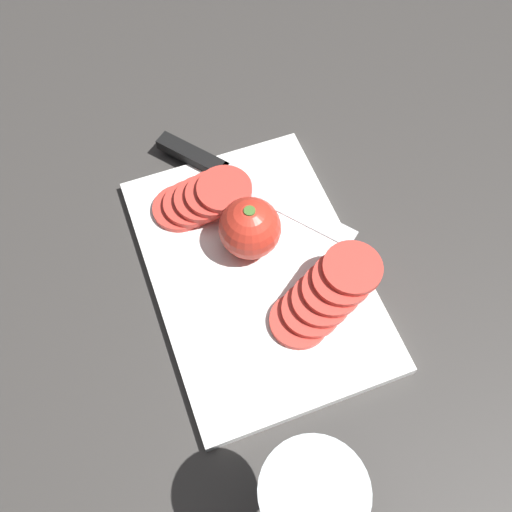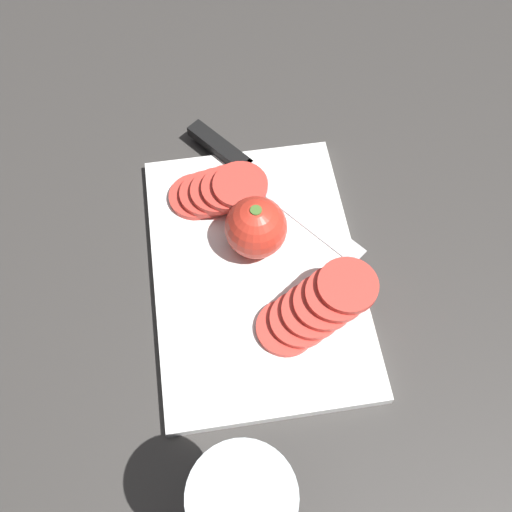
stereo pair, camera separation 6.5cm
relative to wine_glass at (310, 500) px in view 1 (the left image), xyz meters
The scene contains 7 objects.
ground_plane 0.24m from the wine_glass, 18.39° to the right, with size 3.00×3.00×0.00m, color #383533.
cutting_board 0.28m from the wine_glass, 10.93° to the right, with size 0.34×0.23×0.01m.
wine_glass is the anchor object (origin of this frame).
whole_tomato 0.30m from the wine_glass, 10.66° to the right, with size 0.07×0.07×0.07m.
knife 0.41m from the wine_glass, ahead, with size 0.23×0.19×0.01m.
tomato_slice_stack_near 0.36m from the wine_glass, ahead, with size 0.08×0.12×0.04m.
tomato_slice_stack_far 0.22m from the wine_glass, 29.11° to the right, with size 0.09×0.13×0.05m.
Camera 1 is at (-0.25, 0.13, 0.61)m, focal length 42.00 mm.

